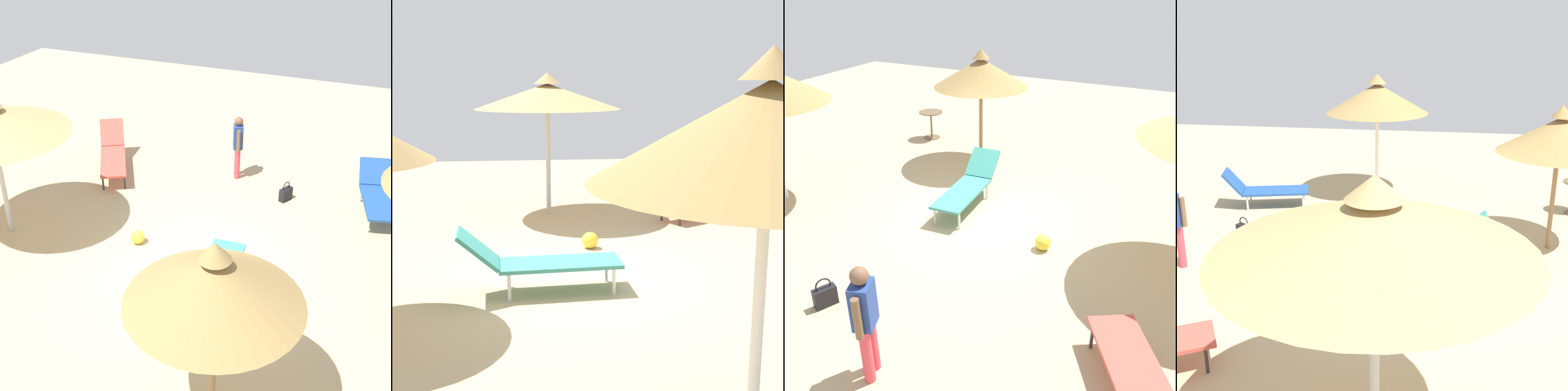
{
  "view_description": "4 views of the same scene",
  "coord_description": "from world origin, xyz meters",
  "views": [
    {
      "loc": [
        -7.17,
        -2.93,
        6.08
      ],
      "look_at": [
        0.4,
        0.15,
        1.39
      ],
      "focal_mm": 49.77,
      "sensor_mm": 36.0,
      "label": 1
    },
    {
      "loc": [
        -0.52,
        -7.57,
        2.69
      ],
      "look_at": [
        0.39,
        0.81,
        1.0
      ],
      "focal_mm": 52.95,
      "sensor_mm": 36.0,
      "label": 2
    },
    {
      "loc": [
        6.77,
        3.35,
        4.29
      ],
      "look_at": [
        0.64,
        0.3,
        0.84
      ],
      "focal_mm": 41.75,
      "sensor_mm": 36.0,
      "label": 3
    },
    {
      "loc": [
        -0.66,
        8.05,
        4.02
      ],
      "look_at": [
        0.51,
        0.32,
        1.41
      ],
      "focal_mm": 47.7,
      "sensor_mm": 36.0,
      "label": 4
    }
  ],
  "objects": [
    {
      "name": "ground",
      "position": [
        0.0,
        0.0,
        -0.05
      ],
      "size": [
        24.0,
        24.0,
        0.1
      ],
      "primitive_type": "cube",
      "color": "tan"
    },
    {
      "name": "parasol_umbrella_center",
      "position": [
        -0.06,
        3.99,
        2.38
      ],
      "size": [
        2.9,
        2.9,
        2.84
      ],
      "color": "#B2B2B7",
      "rests_on": "ground"
    },
    {
      "name": "lounge_chair_back",
      "position": [
        3.48,
        -2.77,
        0.43
      ],
      "size": [
        1.99,
        1.11,
        0.87
      ],
      "color": "#1E478C",
      "rests_on": "ground"
    },
    {
      "name": "parasol_umbrella_front",
      "position": [
        1.05,
        -3.99,
        2.36
      ],
      "size": [
        2.4,
        2.4,
        2.91
      ],
      "color": "white",
      "rests_on": "ground"
    },
    {
      "name": "handbag",
      "position": [
        3.21,
        -0.86,
        0.16
      ],
      "size": [
        0.35,
        0.26,
        0.46
      ],
      "color": "black",
      "rests_on": "ground"
    },
    {
      "name": "parasol_umbrella_near_right",
      "position": [
        -2.57,
        -1.29,
        2.15
      ],
      "size": [
        2.18,
        2.18,
        2.68
      ],
      "color": "olive",
      "rests_on": "ground"
    },
    {
      "name": "lounge_chair_near_left",
      "position": [
        -0.4,
        -0.49,
        0.44
      ],
      "size": [
        2.11,
        0.72,
        0.85
      ],
      "color": "teal",
      "rests_on": "ground"
    },
    {
      "name": "beach_ball",
      "position": [
        0.49,
        1.4,
        0.13
      ],
      "size": [
        0.27,
        0.27,
        0.27
      ],
      "primitive_type": "sphere",
      "color": "yellow",
      "rests_on": "ground"
    }
  ]
}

